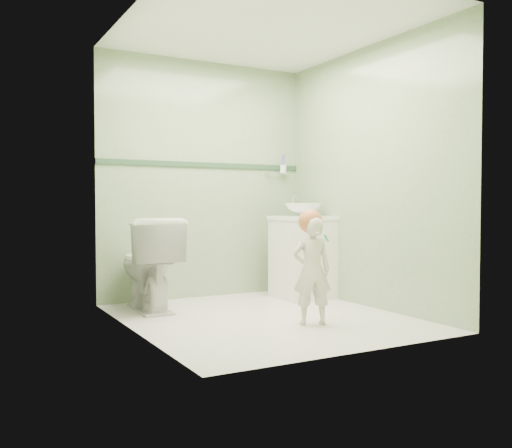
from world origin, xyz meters
TOP-DOWN VIEW (x-y plane):
  - ground at (0.00, 0.00)m, footprint 2.50×2.50m
  - room_shell at (0.00, 0.00)m, footprint 2.50×2.54m
  - trim_stripe at (0.00, 1.24)m, footprint 2.20×0.02m
  - vanity at (0.84, 0.70)m, footprint 0.52×0.50m
  - counter at (0.84, 0.70)m, footprint 0.54×0.52m
  - basin at (0.84, 0.70)m, footprint 0.37×0.37m
  - faucet at (0.84, 0.89)m, footprint 0.03×0.13m
  - cup_holder at (0.89, 1.18)m, footprint 0.26×0.07m
  - toilet at (-0.74, 0.80)m, footprint 0.49×0.83m
  - toddler at (0.20, -0.40)m, footprint 0.36×0.30m
  - hair_cap at (0.20, -0.38)m, footprint 0.19×0.19m
  - teal_toothbrush at (0.22, -0.55)m, footprint 0.11×0.14m

SIDE VIEW (x-z plane):
  - ground at x=0.00m, z-range 0.00..0.00m
  - vanity at x=0.84m, z-range 0.00..0.80m
  - toilet at x=-0.74m, z-range 0.00..0.83m
  - toddler at x=0.20m, z-range 0.00..0.85m
  - teal_toothbrush at x=0.22m, z-range 0.65..0.73m
  - counter at x=0.84m, z-range 0.79..0.83m
  - hair_cap at x=0.20m, z-range 0.72..0.91m
  - basin at x=0.84m, z-range 0.83..0.96m
  - faucet at x=0.84m, z-range 0.88..1.06m
  - room_shell at x=0.00m, z-range 0.00..2.40m
  - cup_holder at x=0.89m, z-range 1.22..1.44m
  - trim_stripe at x=0.00m, z-range 1.33..1.38m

